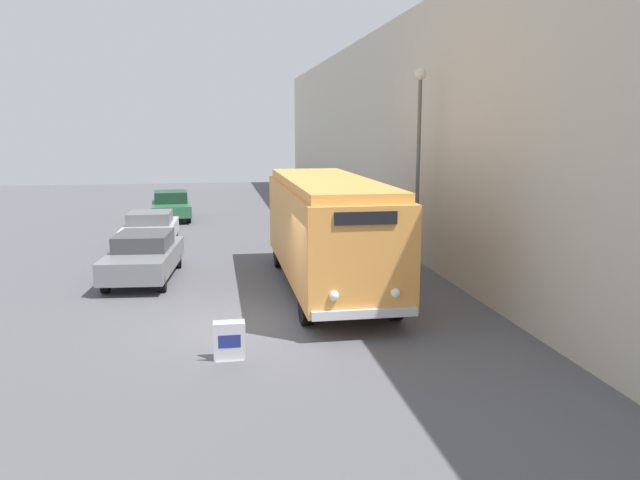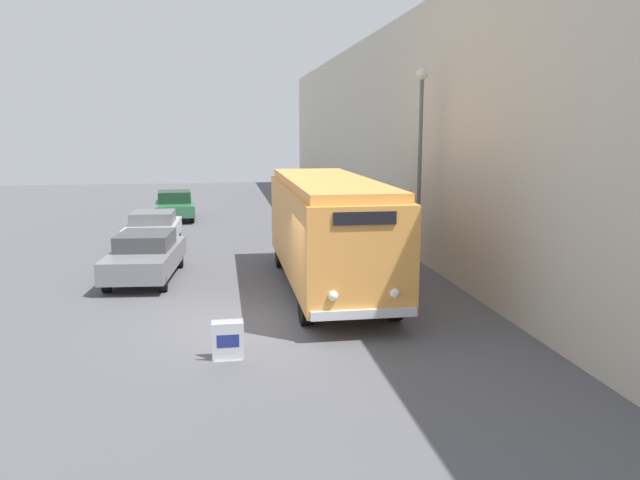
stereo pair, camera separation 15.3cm
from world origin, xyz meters
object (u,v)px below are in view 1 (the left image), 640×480
Objects in this scene: vintage_bus at (327,227)px; parked_car_near at (144,256)px; parked_car_mid at (150,228)px; parked_car_far at (171,205)px; streetlamp at (419,143)px; sign_board at (229,342)px.

parked_car_near is at bearing 158.29° from vintage_bus.
parked_car_far is at bearing 88.65° from parked_car_mid.
streetlamp reaches higher than vintage_bus.
parked_car_far reaches higher than parked_car_mid.
streetlamp is at bearing 0.69° from parked_car_near.
sign_board is 13.46m from parked_car_mid.
parked_car_near is 1.15× the size of parked_car_mid.
vintage_bus is at bearing -154.58° from streetlamp.
parked_car_near is (-5.37, 2.14, -1.09)m from vintage_bus.
parked_car_mid is at bearing 125.88° from vintage_bus.
sign_board is at bearing -132.09° from streetlamp.
parked_car_mid is at bearing 98.44° from parked_car_near.
parked_car_near reaches higher than parked_car_mid.
vintage_bus is 9.82m from parked_car_mid.
parked_car_mid is 7.19m from parked_car_far.
sign_board is 0.19× the size of parked_car_far.
parked_car_far reaches higher than sign_board.
parked_car_near is at bearing -94.36° from parked_car_far.
vintage_bus reaches higher than sign_board.
parked_car_near is 12.96m from parked_car_far.
sign_board is at bearing -87.61° from parked_car_far.
parked_car_far is (-8.53, 13.59, -3.43)m from streetlamp.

